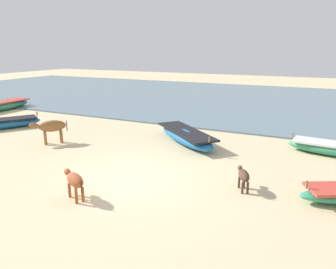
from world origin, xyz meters
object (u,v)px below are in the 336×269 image
object	(u,v)px
calf_near_dark	(243,176)
calf_far_rust	(75,181)
fishing_boat_1	(5,123)
fishing_boat_0	(2,106)
fishing_boat_4	(186,136)
cow_adult_brown	(51,127)
fishing_boat_3	(332,148)

from	to	relation	value
calf_near_dark	calf_far_rust	bearing A→B (deg)	95.02
fishing_boat_1	fishing_boat_0	bearing A→B (deg)	85.94
fishing_boat_4	cow_adult_brown	xyz separation A→B (m)	(-4.87, -2.52, 0.41)
calf_far_rust	cow_adult_brown	bearing A→B (deg)	-12.44
fishing_boat_1	fishing_boat_4	size ratio (longest dim) A/B	0.85
fishing_boat_3	fishing_boat_4	distance (m)	5.50
fishing_boat_0	calf_near_dark	xyz separation A→B (m)	(16.49, -5.28, 0.12)
fishing_boat_4	cow_adult_brown	size ratio (longest dim) A/B	2.94
fishing_boat_1	calf_far_rust	size ratio (longest dim) A/B	3.13
fishing_boat_3	calf_far_rust	world-z (taller)	calf_far_rust
calf_near_dark	calf_far_rust	xyz separation A→B (m)	(-3.76, -2.46, 0.09)
fishing_boat_3	fishing_boat_4	bearing A→B (deg)	15.33
calf_near_dark	fishing_boat_4	bearing A→B (deg)	13.71
fishing_boat_4	calf_near_dark	distance (m)	4.89
calf_near_dark	calf_far_rust	size ratio (longest dim) A/B	0.82
fishing_boat_0	fishing_boat_3	size ratio (longest dim) A/B	1.25
fishing_boat_3	calf_far_rust	size ratio (longest dim) A/B	3.06
fishing_boat_4	calf_near_dark	size ratio (longest dim) A/B	4.48
cow_adult_brown	calf_far_rust	xyz separation A→B (m)	(4.38, -3.58, -0.18)
fishing_boat_0	cow_adult_brown	size ratio (longest dim) A/B	3.06
fishing_boat_1	calf_near_dark	distance (m)	12.34
fishing_boat_4	cow_adult_brown	world-z (taller)	cow_adult_brown
cow_adult_brown	calf_near_dark	bearing A→B (deg)	121.83
calf_far_rust	calf_near_dark	bearing A→B (deg)	-119.96
fishing_boat_1	fishing_boat_4	distance (m)	9.02
fishing_boat_0	fishing_boat_4	xyz separation A→B (m)	(13.22, -1.64, -0.02)
fishing_boat_1	calf_near_dark	bearing A→B (deg)	-67.71
fishing_boat_4	cow_adult_brown	distance (m)	5.50
fishing_boat_3	cow_adult_brown	world-z (taller)	cow_adult_brown
fishing_boat_1	cow_adult_brown	size ratio (longest dim) A/B	2.50
fishing_boat_3	cow_adult_brown	distance (m)	10.85
fishing_boat_3	fishing_boat_0	bearing A→B (deg)	3.80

